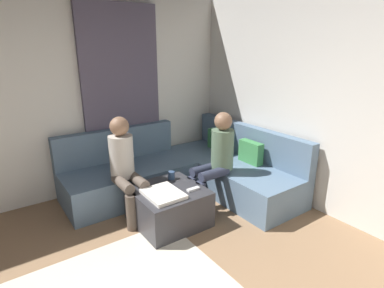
# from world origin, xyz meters

# --- Properties ---
(wall_left) EXTENTS (0.12, 6.00, 2.70)m
(wall_left) POSITION_xyz_m (-2.94, 0.00, 1.35)
(wall_left) COLOR silver
(wall_left) RESTS_ON ground_plane
(curtain_panel) EXTENTS (0.06, 1.10, 2.50)m
(curtain_panel) POSITION_xyz_m (-2.84, 1.30, 1.25)
(curtain_panel) COLOR #595166
(curtain_panel) RESTS_ON ground_plane
(sectional_couch) EXTENTS (2.10, 2.55, 0.87)m
(sectional_couch) POSITION_xyz_m (-2.08, 1.88, 0.28)
(sectional_couch) COLOR slate
(sectional_couch) RESTS_ON ground_plane
(ottoman) EXTENTS (0.76, 0.76, 0.42)m
(ottoman) POSITION_xyz_m (-1.52, 1.22, 0.21)
(ottoman) COLOR #333338
(ottoman) RESTS_ON ground_plane
(folded_blanket) EXTENTS (0.44, 0.36, 0.04)m
(folded_blanket) POSITION_xyz_m (-1.42, 1.10, 0.44)
(folded_blanket) COLOR white
(folded_blanket) RESTS_ON ottoman
(coffee_mug) EXTENTS (0.08, 0.08, 0.10)m
(coffee_mug) POSITION_xyz_m (-1.74, 1.40, 0.47)
(coffee_mug) COLOR #334C72
(coffee_mug) RESTS_ON ottoman
(game_remote) EXTENTS (0.05, 0.15, 0.02)m
(game_remote) POSITION_xyz_m (-1.34, 1.44, 0.43)
(game_remote) COLOR white
(game_remote) RESTS_ON ottoman
(person_on_couch_back) EXTENTS (0.30, 0.60, 1.20)m
(person_on_couch_back) POSITION_xyz_m (-1.54, 1.93, 0.66)
(person_on_couch_back) COLOR #2D3347
(person_on_couch_back) RESTS_ON ground_plane
(person_on_couch_side) EXTENTS (0.60, 0.30, 1.20)m
(person_on_couch_side) POSITION_xyz_m (-1.93, 0.90, 0.66)
(person_on_couch_side) COLOR brown
(person_on_couch_side) RESTS_ON ground_plane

